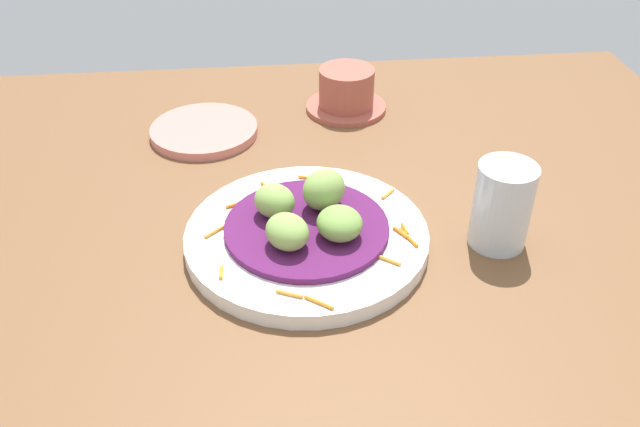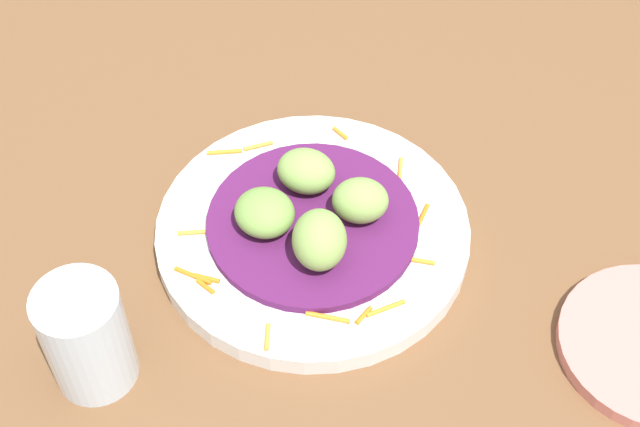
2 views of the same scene
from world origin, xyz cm
name	(u,v)px [view 1 (image 1 of 2)]	position (x,y,z in cm)	size (l,w,h in cm)	color
table_surface	(353,271)	(0.00, 0.00, 1.00)	(110.00, 110.00, 2.00)	brown
main_plate	(307,237)	(-4.03, -4.83, 2.95)	(27.55, 27.55, 1.90)	white
cabbage_bed	(307,228)	(-4.03, -4.83, 4.31)	(18.55, 18.55, 0.81)	#51194C
carrot_garnish	(324,226)	(-4.52, -2.77, 4.10)	(24.46, 23.39, 0.40)	orange
guac_scoop_left	(340,223)	(-1.71, -1.42, 6.39)	(5.00, 5.32, 3.36)	#759E47
guac_scoop_center	(324,189)	(-7.44, -2.51, 7.09)	(5.45, 4.55, 4.75)	#84A851
guac_scoop_right	(274,201)	(-6.36, -8.24, 6.61)	(4.88, 4.21, 3.80)	#84A851
guac_scoop_back	(287,232)	(-0.62, -7.16, 6.52)	(4.44, 5.25, 3.62)	#84A851
side_plate_small	(204,131)	(-31.07, -17.42, 2.64)	(15.41, 15.41, 1.29)	tan
terracotta_bowl	(346,92)	(-36.89, 4.04, 4.95)	(12.27, 12.27, 6.61)	#A85142
water_glass	(502,205)	(-2.38, 16.80, 6.99)	(6.55, 6.55, 9.99)	silver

